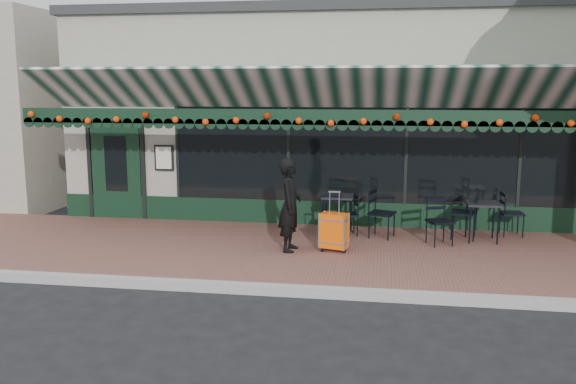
% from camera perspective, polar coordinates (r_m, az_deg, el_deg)
% --- Properties ---
extents(ground, '(80.00, 80.00, 0.00)m').
position_cam_1_polar(ground, '(9.03, 2.49, -9.60)').
color(ground, black).
rests_on(ground, ground).
extents(sidewalk, '(18.00, 4.00, 0.15)m').
position_cam_1_polar(sidewalk, '(10.91, 3.68, -5.76)').
color(sidewalk, brown).
rests_on(sidewalk, ground).
extents(curb, '(18.00, 0.16, 0.15)m').
position_cam_1_polar(curb, '(8.93, 2.44, -9.31)').
color(curb, '#9E9E99').
rests_on(curb, ground).
extents(restaurant_building, '(12.00, 9.60, 4.50)m').
position_cam_1_polar(restaurant_building, '(16.34, 5.64, 7.21)').
color(restaurant_building, gray).
rests_on(restaurant_building, ground).
extents(woman, '(0.42, 0.62, 1.64)m').
position_cam_1_polar(woman, '(10.61, 0.20, -1.22)').
color(woman, black).
rests_on(woman, sidewalk).
extents(suitcase, '(0.51, 0.37, 1.06)m').
position_cam_1_polar(suitcase, '(10.70, 4.33, -3.70)').
color(suitcase, '#F65A07').
rests_on(suitcase, sidewalk).
extents(cafe_table_a, '(0.59, 0.59, 0.73)m').
position_cam_1_polar(cafe_table_a, '(11.88, 17.76, -1.30)').
color(cafe_table_a, black).
rests_on(cafe_table_a, sidewalk).
extents(cafe_table_b, '(0.60, 0.60, 0.74)m').
position_cam_1_polar(cafe_table_b, '(12.01, 4.68, -0.68)').
color(cafe_table_b, black).
rests_on(cafe_table_b, sidewalk).
extents(chair_a_left, '(0.57, 0.57, 0.98)m').
position_cam_1_polar(chair_a_left, '(12.01, 16.14, -1.92)').
color(chair_a_left, black).
rests_on(chair_a_left, sidewalk).
extents(chair_a_right, '(0.46, 0.46, 0.86)m').
position_cam_1_polar(chair_a_right, '(12.54, 20.22, -1.94)').
color(chair_a_right, black).
rests_on(chair_a_right, sidewalk).
extents(chair_a_front, '(0.55, 0.55, 0.85)m').
position_cam_1_polar(chair_a_front, '(11.42, 14.03, -2.73)').
color(chair_a_front, black).
rests_on(chair_a_front, sidewalk).
extents(chair_b_left, '(0.48, 0.48, 0.79)m').
position_cam_1_polar(chair_b_left, '(11.89, 5.61, -2.14)').
color(chair_b_left, black).
rests_on(chair_b_left, sidewalk).
extents(chair_b_right, '(0.58, 0.58, 0.92)m').
position_cam_1_polar(chair_b_right, '(11.75, 8.79, -2.03)').
color(chair_b_right, black).
rests_on(chair_b_right, sidewalk).
extents(chair_b_front, '(0.46, 0.46, 0.87)m').
position_cam_1_polar(chair_b_front, '(11.65, 4.10, -2.17)').
color(chair_b_front, black).
rests_on(chair_b_front, sidewalk).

